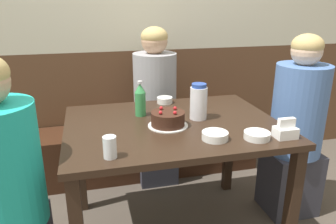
{
  "coord_description": "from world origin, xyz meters",
  "views": [
    {
      "loc": [
        -0.46,
        -1.7,
        1.43
      ],
      "look_at": [
        -0.02,
        0.05,
        0.81
      ],
      "focal_mm": 35.0,
      "sensor_mm": 36.0,
      "label": 1
    }
  ],
  "objects_px": {
    "bench_seat": "(148,149)",
    "person_pale_blue_shirt": "(296,132)",
    "napkin_holder": "(286,131)",
    "bowl_side_dish": "(165,100)",
    "bowl_soup_white": "(215,136)",
    "bowl_rice_small": "(257,135)",
    "person_teal_shirt": "(3,191)",
    "water_pitcher": "(199,102)",
    "glass_water_tall": "(110,147)",
    "person_grey_tee": "(155,110)",
    "soju_bottle": "(140,99)",
    "birthday_cake": "(168,119)"
  },
  "relations": [
    {
      "from": "person_teal_shirt",
      "to": "bench_seat",
      "type": "bearing_deg",
      "value": 51.97
    },
    {
      "from": "person_grey_tee",
      "to": "person_pale_blue_shirt",
      "type": "bearing_deg",
      "value": 50.87
    },
    {
      "from": "water_pitcher",
      "to": "bowl_soup_white",
      "type": "height_order",
      "value": "water_pitcher"
    },
    {
      "from": "soju_bottle",
      "to": "bowl_rice_small",
      "type": "xyz_separation_m",
      "value": [
        0.51,
        -0.49,
        -0.08
      ]
    },
    {
      "from": "bowl_soup_white",
      "to": "bowl_rice_small",
      "type": "relative_size",
      "value": 1.01
    },
    {
      "from": "napkin_holder",
      "to": "person_grey_tee",
      "type": "height_order",
      "value": "person_grey_tee"
    },
    {
      "from": "bowl_side_dish",
      "to": "glass_water_tall",
      "type": "xyz_separation_m",
      "value": [
        -0.43,
        -0.74,
        0.03
      ]
    },
    {
      "from": "bowl_soup_white",
      "to": "bowl_rice_small",
      "type": "distance_m",
      "value": 0.21
    },
    {
      "from": "soju_bottle",
      "to": "person_pale_blue_shirt",
      "type": "bearing_deg",
      "value": -6.47
    },
    {
      "from": "person_teal_shirt",
      "to": "person_pale_blue_shirt",
      "type": "height_order",
      "value": "person_pale_blue_shirt"
    },
    {
      "from": "bowl_soup_white",
      "to": "person_pale_blue_shirt",
      "type": "bearing_deg",
      "value": 24.93
    },
    {
      "from": "glass_water_tall",
      "to": "water_pitcher",
      "type": "bearing_deg",
      "value": 35.27
    },
    {
      "from": "water_pitcher",
      "to": "bowl_rice_small",
      "type": "bearing_deg",
      "value": -61.83
    },
    {
      "from": "soju_bottle",
      "to": "bowl_side_dish",
      "type": "distance_m",
      "value": 0.3
    },
    {
      "from": "bowl_rice_small",
      "to": "person_grey_tee",
      "type": "bearing_deg",
      "value": 106.42
    },
    {
      "from": "bowl_rice_small",
      "to": "bowl_soup_white",
      "type": "bearing_deg",
      "value": 168.11
    },
    {
      "from": "water_pitcher",
      "to": "bowl_rice_small",
      "type": "distance_m",
      "value": 0.41
    },
    {
      "from": "soju_bottle",
      "to": "bowl_soup_white",
      "type": "distance_m",
      "value": 0.55
    },
    {
      "from": "soju_bottle",
      "to": "person_grey_tee",
      "type": "bearing_deg",
      "value": 69.42
    },
    {
      "from": "soju_bottle",
      "to": "bench_seat",
      "type": "bearing_deg",
      "value": 76.56
    },
    {
      "from": "napkin_holder",
      "to": "person_teal_shirt",
      "type": "xyz_separation_m",
      "value": [
        -1.37,
        0.07,
        -0.19
      ]
    },
    {
      "from": "bowl_side_dish",
      "to": "person_pale_blue_shirt",
      "type": "height_order",
      "value": "person_pale_blue_shirt"
    },
    {
      "from": "bowl_soup_white",
      "to": "person_teal_shirt",
      "type": "distance_m",
      "value": 1.02
    },
    {
      "from": "water_pitcher",
      "to": "glass_water_tall",
      "type": "relative_size",
      "value": 2.11
    },
    {
      "from": "bowl_side_dish",
      "to": "person_grey_tee",
      "type": "xyz_separation_m",
      "value": [
        0.0,
        0.34,
        -0.18
      ]
    },
    {
      "from": "napkin_holder",
      "to": "bowl_side_dish",
      "type": "distance_m",
      "value": 0.86
    },
    {
      "from": "napkin_holder",
      "to": "person_pale_blue_shirt",
      "type": "height_order",
      "value": "person_pale_blue_shirt"
    },
    {
      "from": "bench_seat",
      "to": "person_pale_blue_shirt",
      "type": "distance_m",
      "value": 1.22
    },
    {
      "from": "person_teal_shirt",
      "to": "person_pale_blue_shirt",
      "type": "bearing_deg",
      "value": 10.81
    },
    {
      "from": "bench_seat",
      "to": "person_pale_blue_shirt",
      "type": "xyz_separation_m",
      "value": [
        0.86,
        -0.78,
        0.39
      ]
    },
    {
      "from": "bench_seat",
      "to": "person_grey_tee",
      "type": "relative_size",
      "value": 1.51
    },
    {
      "from": "water_pitcher",
      "to": "person_pale_blue_shirt",
      "type": "bearing_deg",
      "value": 1.77
    },
    {
      "from": "napkin_holder",
      "to": "bowl_rice_small",
      "type": "bearing_deg",
      "value": 171.48
    },
    {
      "from": "birthday_cake",
      "to": "bowl_side_dish",
      "type": "distance_m",
      "value": 0.43
    },
    {
      "from": "water_pitcher",
      "to": "person_grey_tee",
      "type": "relative_size",
      "value": 0.17
    },
    {
      "from": "napkin_holder",
      "to": "bench_seat",
      "type": "bearing_deg",
      "value": 113.14
    },
    {
      "from": "bowl_rice_small",
      "to": "bowl_side_dish",
      "type": "bearing_deg",
      "value": 113.78
    },
    {
      "from": "water_pitcher",
      "to": "bench_seat",
      "type": "bearing_deg",
      "value": 101.66
    },
    {
      "from": "water_pitcher",
      "to": "napkin_holder",
      "type": "height_order",
      "value": "water_pitcher"
    },
    {
      "from": "glass_water_tall",
      "to": "person_pale_blue_shirt",
      "type": "height_order",
      "value": "person_pale_blue_shirt"
    },
    {
      "from": "bench_seat",
      "to": "soju_bottle",
      "type": "height_order",
      "value": "soju_bottle"
    },
    {
      "from": "napkin_holder",
      "to": "bowl_side_dish",
      "type": "height_order",
      "value": "napkin_holder"
    },
    {
      "from": "glass_water_tall",
      "to": "soju_bottle",
      "type": "bearing_deg",
      "value": 66.73
    },
    {
      "from": "birthday_cake",
      "to": "napkin_holder",
      "type": "bearing_deg",
      "value": -29.18
    },
    {
      "from": "bowl_soup_white",
      "to": "glass_water_tall",
      "type": "relative_size",
      "value": 1.32
    },
    {
      "from": "person_pale_blue_shirt",
      "to": "water_pitcher",
      "type": "bearing_deg",
      "value": 1.77
    },
    {
      "from": "bench_seat",
      "to": "napkin_holder",
      "type": "bearing_deg",
      "value": -66.86
    },
    {
      "from": "glass_water_tall",
      "to": "person_pale_blue_shirt",
      "type": "relative_size",
      "value": 0.08
    },
    {
      "from": "bench_seat",
      "to": "water_pitcher",
      "type": "xyz_separation_m",
      "value": [
        0.16,
        -0.8,
        0.65
      ]
    },
    {
      "from": "napkin_holder",
      "to": "bowl_soup_white",
      "type": "relative_size",
      "value": 0.82
    }
  ]
}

